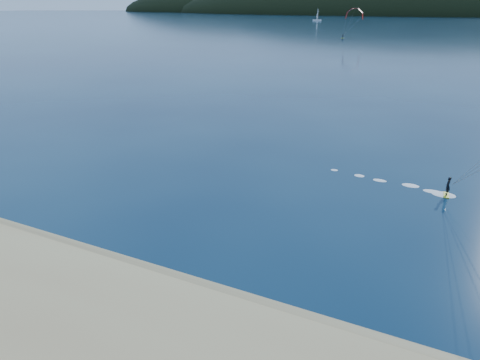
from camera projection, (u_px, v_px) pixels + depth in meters
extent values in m
plane|color=#071E39|center=(114.00, 331.00, 22.15)|extent=(1800.00, 1800.00, 0.00)
cube|color=#8B7951|center=(166.00, 283.00, 25.87)|extent=(220.00, 2.50, 0.10)
ellipsoid|color=black|center=(423.00, 14.00, 640.60)|extent=(840.00, 280.00, 110.00)
ellipsoid|color=black|center=(240.00, 12.00, 826.37)|extent=(520.00, 220.00, 90.00)
cube|color=#B9C817|center=(446.00, 195.00, 37.68)|extent=(0.51, 1.34, 0.08)
imported|color=black|center=(448.00, 186.00, 37.37)|extent=(0.43, 0.62, 1.62)
cube|color=#B9C817|center=(343.00, 38.00, 207.23)|extent=(1.38, 1.50, 0.09)
imported|color=black|center=(343.00, 36.00, 206.86)|extent=(1.15, 1.17, 1.90)
cylinder|color=gray|center=(349.00, 26.00, 201.41)|extent=(0.02, 0.02, 11.21)
cube|color=white|center=(317.00, 20.00, 408.12)|extent=(8.20, 3.99, 1.38)
cylinder|color=white|center=(317.00, 14.00, 406.09)|extent=(0.20, 0.20, 10.81)
cube|color=white|center=(318.00, 14.00, 407.21)|extent=(0.54, 2.52, 7.86)
cube|color=white|center=(317.00, 16.00, 405.50)|extent=(0.43, 1.94, 4.91)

